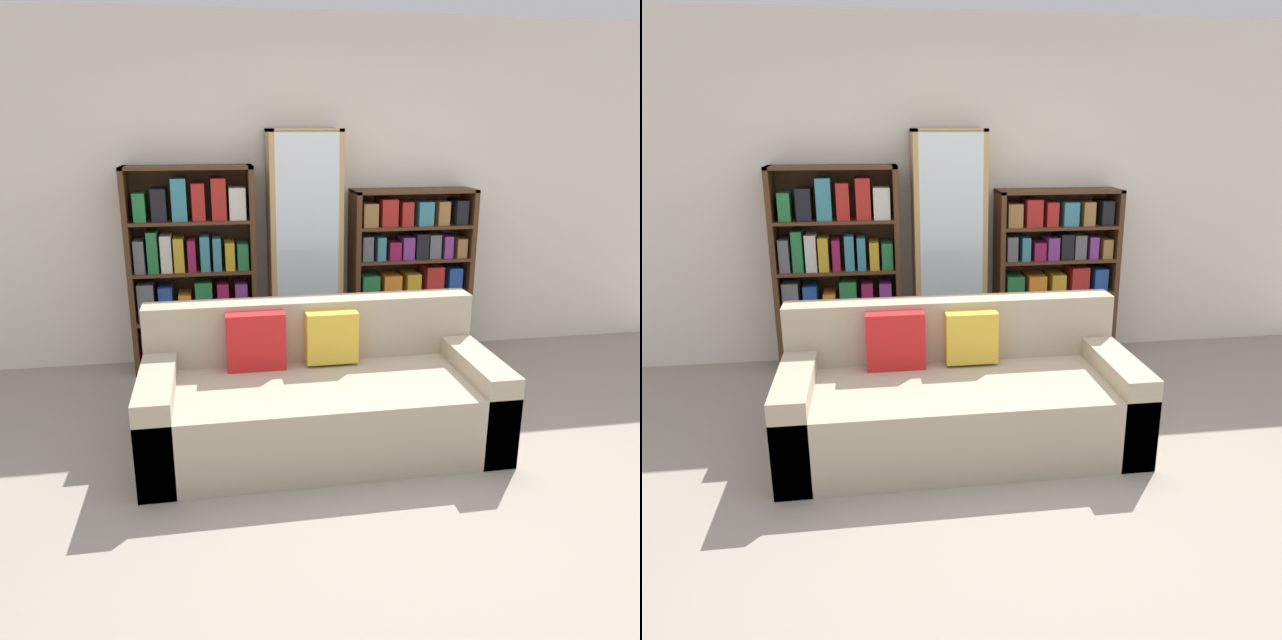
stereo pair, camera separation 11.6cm
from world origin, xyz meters
TOP-DOWN VIEW (x-y plane):
  - ground_plane at (0.00, 0.00)m, footprint 16.00×16.00m
  - wall_back at (0.00, 2.30)m, footprint 6.53×0.06m
  - couch at (-0.32, 0.68)m, footprint 2.10×0.97m
  - bookshelf_left at (-1.08, 2.09)m, footprint 0.97×0.32m
  - display_cabinet at (-0.20, 2.07)m, footprint 0.56×0.36m
  - bookshelf_right at (0.69, 2.09)m, footprint 1.00×0.32m
  - wine_bottle at (0.34, 1.40)m, footprint 0.09×0.09m

SIDE VIEW (x-z plane):
  - ground_plane at x=0.00m, z-range 0.00..0.00m
  - wine_bottle at x=0.34m, z-range -0.03..0.35m
  - couch at x=-0.32m, z-range -0.12..0.70m
  - bookshelf_right at x=0.69m, z-range -0.01..1.38m
  - bookshelf_left at x=-1.08m, z-range -0.03..1.56m
  - display_cabinet at x=-0.20m, z-range -0.01..1.85m
  - wall_back at x=0.00m, z-range 0.00..2.70m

